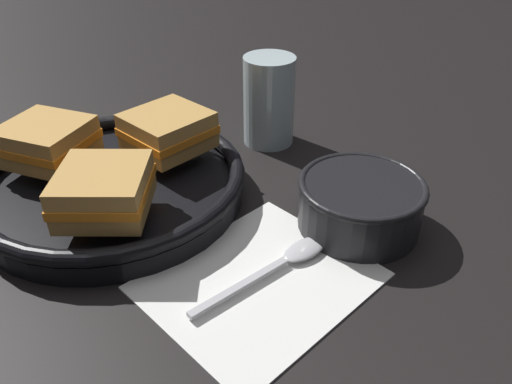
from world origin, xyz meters
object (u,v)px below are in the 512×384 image
at_px(skillet, 112,183).
at_px(drinking_glass, 269,101).
at_px(spoon, 288,259).
at_px(sandwich_near_right, 168,131).
at_px(sandwich_far_left, 47,141).
at_px(sandwich_near_left, 104,190).
at_px(soup_bowl, 360,201).

bearing_deg(skillet, drinking_glass, -11.63).
distance_m(spoon, skillet, 0.24).
bearing_deg(sandwich_near_right, sandwich_far_left, 141.64).
xyz_separation_m(sandwich_near_right, sandwich_far_left, (-0.11, 0.09, 0.00)).
bearing_deg(sandwich_near_right, spoon, -100.95).
relative_size(spoon, sandwich_near_right, 1.72).
relative_size(spoon, sandwich_far_left, 1.44).
height_order(skillet, sandwich_near_left, sandwich_near_left).
relative_size(spoon, drinking_glass, 1.37).
distance_m(sandwich_near_left, drinking_glass, 0.29).
bearing_deg(skillet, sandwich_near_left, -127.14).
height_order(soup_bowl, skillet, soup_bowl).
relative_size(soup_bowl, sandwich_near_right, 1.39).
height_order(spoon, drinking_glass, drinking_glass).
xyz_separation_m(skillet, sandwich_near_left, (-0.05, -0.07, 0.04)).
bearing_deg(sandwich_far_left, spoon, -77.41).
xyz_separation_m(spoon, drinking_glass, (0.20, 0.19, 0.05)).
xyz_separation_m(sandwich_near_left, sandwich_far_left, (0.02, 0.14, 0.00)).
bearing_deg(skillet, sandwich_near_right, -9.69).
height_order(sandwich_near_right, sandwich_far_left, same).
xyz_separation_m(soup_bowl, drinking_glass, (0.10, 0.21, 0.03)).
bearing_deg(drinking_glass, spoon, -137.03).
xyz_separation_m(sandwich_far_left, drinking_glass, (0.27, -0.12, -0.00)).
bearing_deg(sandwich_near_left, drinking_glass, 3.46).
bearing_deg(soup_bowl, spoon, 168.64).
bearing_deg(soup_bowl, sandwich_far_left, 117.44).
height_order(soup_bowl, drinking_glass, drinking_glass).
bearing_deg(sandwich_far_left, sandwich_near_right, -38.36).
relative_size(sandwich_near_left, sandwich_near_right, 1.31).
height_order(sandwich_near_right, drinking_glass, drinking_glass).
height_order(sandwich_near_left, sandwich_near_right, same).
distance_m(sandwich_near_left, sandwich_near_right, 0.14).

